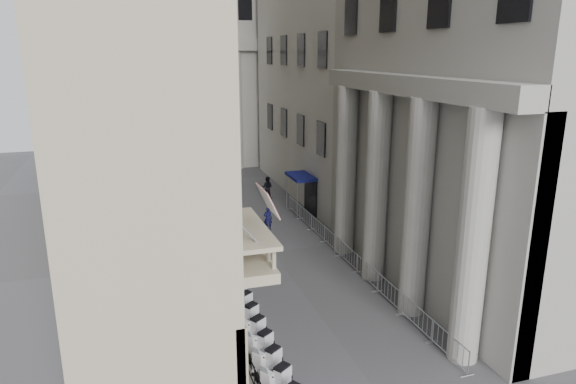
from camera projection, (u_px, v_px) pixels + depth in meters
name	position (u px, v px, depth m)	size (l,w,h in m)	color
far_building	(198.00, 21.00, 54.14)	(22.00, 10.00, 30.00)	#AEADA5
iron_fence	(205.00, 267.00, 29.21)	(0.30, 28.00, 1.40)	black
blue_awning	(301.00, 213.00, 39.00)	(1.60, 3.00, 3.00)	navy
scooter_2	(268.00, 374.00, 19.51)	(0.56, 1.40, 1.50)	silver
scooter_3	(260.00, 357.00, 20.63)	(0.56, 1.40, 1.50)	silver
scooter_4	(253.00, 341.00, 21.75)	(0.56, 1.40, 1.50)	silver
scooter_5	(247.00, 327.00, 22.87)	(0.56, 1.40, 1.50)	silver
scooter_6	(241.00, 314.00, 23.99)	(0.56, 1.40, 1.50)	silver
scooter_7	(236.00, 303.00, 25.11)	(0.56, 1.40, 1.50)	silver
scooter_8	(231.00, 292.00, 26.23)	(0.56, 1.40, 1.50)	silver
scooter_9	(226.00, 282.00, 27.35)	(0.56, 1.40, 1.50)	silver
scooter_10	(222.00, 273.00, 28.47)	(0.56, 1.40, 1.50)	silver
scooter_11	(219.00, 265.00, 29.59)	(0.56, 1.40, 1.50)	silver
scooter_12	(215.00, 257.00, 30.71)	(0.56, 1.40, 1.50)	silver
scooter_13	(212.00, 250.00, 31.84)	(0.56, 1.40, 1.50)	silver
barrier_0	(449.00, 359.00, 20.49)	(0.60, 2.40, 1.10)	#B3B5BB
barrier_1	(416.00, 328.00, 22.79)	(0.60, 2.40, 1.10)	#B3B5BB
barrier_2	(389.00, 303.00, 25.09)	(0.60, 2.40, 1.10)	#B3B5BB
barrier_3	(367.00, 282.00, 27.40)	(0.60, 2.40, 1.10)	#B3B5BB
barrier_4	(348.00, 264.00, 29.70)	(0.60, 2.40, 1.10)	#B3B5BB
barrier_5	(332.00, 249.00, 32.01)	(0.60, 2.40, 1.10)	#B3B5BB
barrier_6	(318.00, 235.00, 34.31)	(0.60, 2.40, 1.10)	#B3B5BB
barrier_7	(305.00, 224.00, 36.61)	(0.60, 2.40, 1.10)	#B3B5BB
barrier_8	(295.00, 214.00, 38.92)	(0.60, 2.40, 1.10)	#B3B5BB
security_tent	(216.00, 182.00, 37.32)	(4.00, 4.00, 3.25)	silver
street_lamp	(197.00, 145.00, 36.07)	(2.85, 1.18, 9.17)	#95979D
info_kiosk	(219.00, 272.00, 26.61)	(0.44, 0.81, 1.64)	black
pedestrian_a	(268.00, 219.00, 35.19)	(0.59, 0.39, 1.63)	#0E0D37
pedestrian_b	(267.00, 188.00, 42.80)	(0.91, 0.71, 1.88)	black
pedestrian_c	(227.00, 182.00, 44.66)	(0.88, 0.57, 1.80)	black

